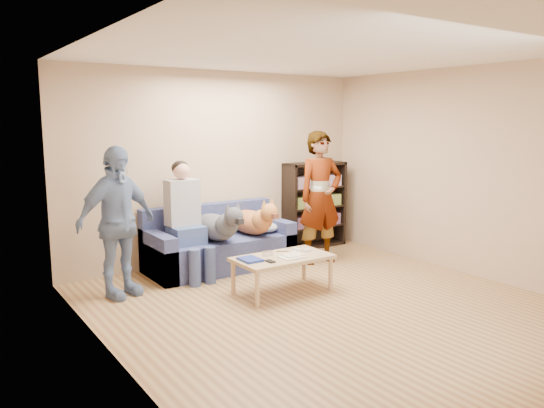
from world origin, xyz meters
TOP-DOWN VIEW (x-y plane):
  - ground at (0.00, 0.00)m, footprint 5.00×5.00m
  - ceiling at (0.00, 0.00)m, footprint 5.00×5.00m
  - wall_back at (0.00, 2.50)m, footprint 4.50×0.00m
  - wall_left at (-2.25, 0.00)m, footprint 0.00×5.00m
  - wall_right at (2.25, 0.00)m, footprint 0.00×5.00m
  - blanket at (0.42, 1.96)m, footprint 0.37×0.31m
  - person_standing_right at (1.04, 1.57)m, footprint 0.70×0.50m
  - person_standing_left at (-1.71, 1.70)m, footprint 1.06×0.70m
  - held_controller at (0.84, 1.37)m, footprint 0.07×0.13m
  - notebook_blue at (-0.54, 0.84)m, footprint 0.20×0.26m
  - papers at (-0.09, 0.69)m, footprint 0.26×0.20m
  - magazine at (-0.06, 0.71)m, footprint 0.22×0.17m
  - camera_silver at (-0.26, 0.91)m, footprint 0.11×0.06m
  - controller_a at (0.14, 0.89)m, footprint 0.04×0.13m
  - controller_b at (0.22, 0.81)m, footprint 0.09×0.06m
  - headphone_cup_a at (0.06, 0.77)m, footprint 0.07×0.07m
  - headphone_cup_b at (0.06, 0.85)m, footprint 0.07×0.07m
  - pen_orange at (-0.16, 0.63)m, footprint 0.13×0.06m
  - pen_black at (-0.02, 0.97)m, footprint 0.13×0.08m
  - wallet at (-0.39, 0.67)m, footprint 0.07×0.12m
  - sofa at (-0.25, 2.10)m, footprint 1.90×0.85m
  - person_seated at (-0.76, 1.97)m, footprint 0.40×0.73m
  - dog_gray at (-0.38, 1.85)m, footprint 0.38×1.24m
  - dog_tan at (0.19, 1.91)m, footprint 0.37×1.14m
  - coffee_table at (-0.14, 0.79)m, footprint 1.10×0.60m
  - bookshelf at (1.55, 2.33)m, footprint 1.00×0.34m

SIDE VIEW (x-z plane):
  - ground at x=0.00m, z-range 0.00..0.00m
  - sofa at x=-0.25m, z-range -0.13..0.69m
  - coffee_table at x=-0.14m, z-range 0.16..0.58m
  - pen_orange at x=-0.16m, z-range 0.42..0.43m
  - pen_black at x=-0.02m, z-range 0.42..0.43m
  - papers at x=-0.09m, z-range 0.42..0.43m
  - wallet at x=-0.39m, z-range 0.42..0.43m
  - headphone_cup_a at x=0.06m, z-range 0.42..0.44m
  - headphone_cup_b at x=0.06m, z-range 0.42..0.44m
  - notebook_blue at x=-0.54m, z-range 0.42..0.45m
  - controller_a at x=0.14m, z-range 0.42..0.45m
  - controller_b at x=0.22m, z-range 0.42..0.45m
  - magazine at x=-0.06m, z-range 0.43..0.45m
  - camera_silver at x=-0.26m, z-range 0.42..0.47m
  - blanket at x=0.42m, z-range 0.43..0.55m
  - dog_tan at x=0.19m, z-range 0.35..0.88m
  - dog_gray at x=-0.38m, z-range 0.34..0.90m
  - bookshelf at x=1.55m, z-range 0.03..1.33m
  - person_seated at x=-0.76m, z-range 0.04..1.51m
  - person_standing_left at x=-1.71m, z-range 0.00..1.67m
  - person_standing_right at x=1.04m, z-range 0.00..1.80m
  - held_controller at x=0.84m, z-range 1.05..1.08m
  - wall_back at x=0.00m, z-range -0.95..3.55m
  - wall_left at x=-2.25m, z-range -1.20..3.80m
  - wall_right at x=2.25m, z-range -1.20..3.80m
  - ceiling at x=0.00m, z-range 2.60..2.60m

